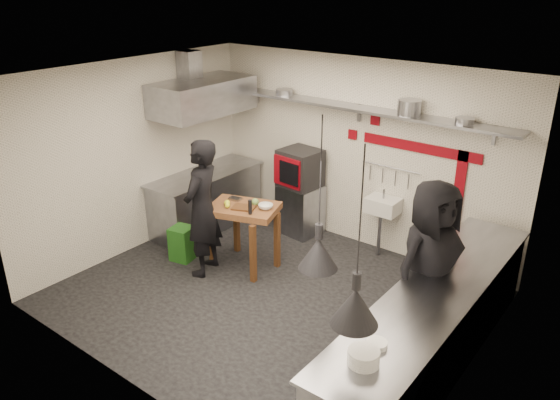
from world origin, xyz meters
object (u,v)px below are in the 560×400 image
Objects in this scene: oven_stand at (300,209)px; chef_right at (429,265)px; combi_oven at (300,168)px; chef_left at (202,208)px; prep_table at (244,236)px; green_bin at (182,243)px.

oven_stand is 0.42× the size of chef_right.
chef_left is (-0.32, -1.80, -0.14)m from combi_oven.
combi_oven reaches higher than oven_stand.
chef_left is at bearing -145.09° from prep_table.
chef_right is at bearing -21.34° from combi_oven.
green_bin is 0.87m from chef_left.
chef_right is (3.54, 0.35, 0.71)m from green_bin.
prep_table is (0.02, -1.35, -0.63)m from combi_oven.
chef_right reaches higher than green_bin.
chef_left reaches higher than prep_table.
green_bin is at bearing -109.02° from combi_oven.
prep_table is 0.48× the size of chef_right.
chef_right reaches higher than prep_table.
combi_oven is 0.30× the size of chef_right.
combi_oven is at bearing 152.69° from chef_left.
green_bin is 0.54× the size of prep_table.
combi_oven is (-0.01, -0.01, 0.69)m from oven_stand.
chef_left reaches higher than green_bin.
chef_left reaches higher than combi_oven.
chef_right is (3.03, 0.40, 0.01)m from chef_left.
chef_left reaches higher than oven_stand.
chef_left is (-0.32, -1.82, 0.55)m from oven_stand.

